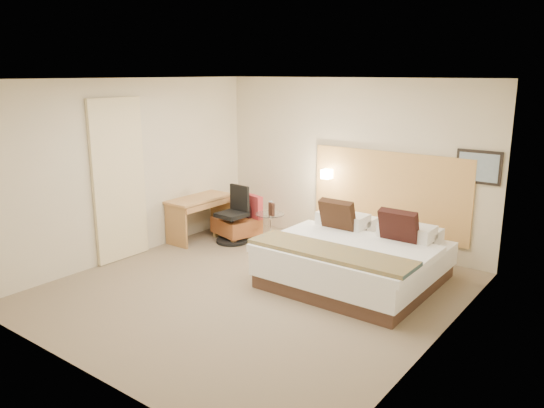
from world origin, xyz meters
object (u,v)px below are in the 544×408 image
Objects in this scene: desk_chair at (234,219)px; side_table at (270,227)px; lounge_chair at (239,221)px; bed at (356,258)px; desk at (200,206)px.

side_table is at bearing 23.85° from desk_chair.
lounge_chair is 1.38× the size of side_table.
bed reaches higher than lounge_chair.
lounge_chair is 0.66m from side_table.
lounge_chair is (-2.57, 0.58, -0.04)m from bed.
lounge_chair is at bearing 167.30° from bed.
side_table is at bearing 0.52° from lounge_chair.
desk is at bearing -157.99° from side_table.
desk_chair is at bearing 20.12° from desk.
bed reaches higher than desk_chair.
lounge_chair is at bearing 110.69° from desk_chair.
lounge_chair is at bearing -179.48° from side_table.
desk_chair is at bearing -69.31° from lounge_chair.
desk_chair is (-0.57, -0.25, 0.09)m from side_table.
desk_chair is (-2.47, 0.33, 0.05)m from bed.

